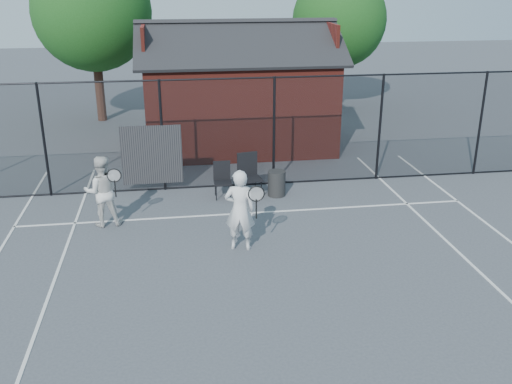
{
  "coord_description": "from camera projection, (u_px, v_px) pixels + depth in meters",
  "views": [
    {
      "loc": [
        -1.72,
        -9.79,
        5.44
      ],
      "look_at": [
        -0.01,
        1.56,
        1.1
      ],
      "focal_mm": 40.0,
      "sensor_mm": 36.0,
      "label": 1
    }
  ],
  "objects": [
    {
      "name": "clubhouse",
      "position": [
        238.0,
        99.0,
        19.04
      ],
      "size": [
        6.5,
        4.36,
        4.19
      ],
      "color": "maroon",
      "rests_on": "ground"
    },
    {
      "name": "player_back",
      "position": [
        102.0,
        191.0,
        13.06
      ],
      "size": [
        0.93,
        0.71,
        1.67
      ],
      "color": "silver",
      "rests_on": "ground"
    },
    {
      "name": "court_lines",
      "position": [
        281.0,
        308.0,
        9.99
      ],
      "size": [
        11.02,
        18.0,
        0.01
      ],
      "color": "silver",
      "rests_on": "ground"
    },
    {
      "name": "chair_right",
      "position": [
        223.0,
        181.0,
        14.83
      ],
      "size": [
        0.45,
        0.47,
        0.93
      ],
      "primitive_type": "cube",
      "rotation": [
        0.0,
        0.0,
        -0.01
      ],
      "color": "black",
      "rests_on": "ground"
    },
    {
      "name": "waste_bin",
      "position": [
        277.0,
        183.0,
        15.02
      ],
      "size": [
        0.57,
        0.57,
        0.68
      ],
      "primitive_type": "cylinder",
      "rotation": [
        0.0,
        0.0,
        0.26
      ],
      "color": "black",
      "rests_on": "ground"
    },
    {
      "name": "fence",
      "position": [
        226.0,
        136.0,
        15.29
      ],
      "size": [
        22.04,
        3.0,
        3.0
      ],
      "color": "black",
      "rests_on": "ground"
    },
    {
      "name": "player_front",
      "position": [
        240.0,
        210.0,
        11.89
      ],
      "size": [
        0.83,
        0.65,
        1.76
      ],
      "color": "silver",
      "rests_on": "ground"
    },
    {
      "name": "tree_left",
      "position": [
        92.0,
        12.0,
        21.59
      ],
      "size": [
        4.48,
        4.48,
        6.44
      ],
      "color": "black",
      "rests_on": "ground"
    },
    {
      "name": "ground",
      "position": [
        268.0,
        272.0,
        11.22
      ],
      "size": [
        80.0,
        80.0,
        0.0
      ],
      "primitive_type": "plane",
      "color": "#41454B",
      "rests_on": "ground"
    },
    {
      "name": "chair_left",
      "position": [
        250.0,
        177.0,
        14.84
      ],
      "size": [
        0.65,
        0.66,
        1.13
      ],
      "primitive_type": "cube",
      "rotation": [
        0.0,
        0.0,
        0.2
      ],
      "color": "black",
      "rests_on": "ground"
    },
    {
      "name": "tree_right",
      "position": [
        339.0,
        20.0,
        24.08
      ],
      "size": [
        3.97,
        3.97,
        5.7
      ],
      "color": "black",
      "rests_on": "ground"
    }
  ]
}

